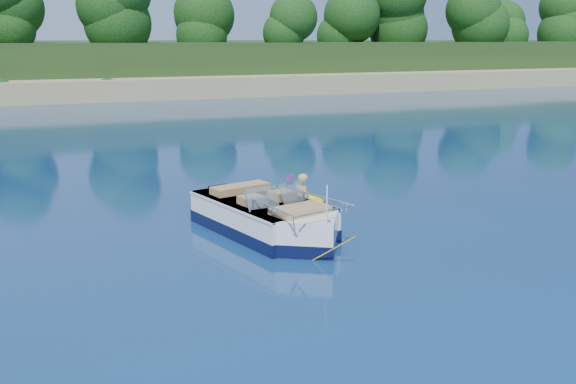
# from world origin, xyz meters

# --- Properties ---
(ground) EXTENTS (160.00, 160.00, 0.00)m
(ground) POSITION_xyz_m (0.00, 0.00, 0.00)
(ground) COLOR #0A1E4C
(ground) RESTS_ON ground
(shoreline) EXTENTS (170.00, 59.00, 6.00)m
(shoreline) POSITION_xyz_m (0.00, 63.77, 0.98)
(shoreline) COLOR tan
(shoreline) RESTS_ON ground
(treeline) EXTENTS (150.00, 7.12, 8.19)m
(treeline) POSITION_xyz_m (0.04, 41.01, 5.55)
(treeline) COLOR #2F1F0F
(treeline) RESTS_ON ground
(motorboat) EXTENTS (2.69, 5.13, 1.75)m
(motorboat) POSITION_xyz_m (1.14, 1.03, 0.34)
(motorboat) COLOR white
(motorboat) RESTS_ON ground
(tow_tube) EXTENTS (1.84, 1.84, 0.38)m
(tow_tube) POSITION_xyz_m (2.62, 2.92, 0.10)
(tow_tube) COLOR yellow
(tow_tube) RESTS_ON ground
(boy) EXTENTS (0.58, 0.88, 1.59)m
(boy) POSITION_xyz_m (2.64, 2.82, 0.00)
(boy) COLOR tan
(boy) RESTS_ON ground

